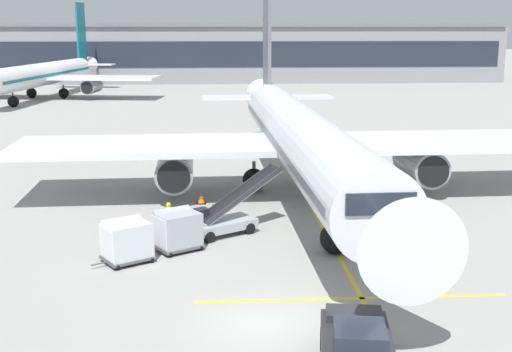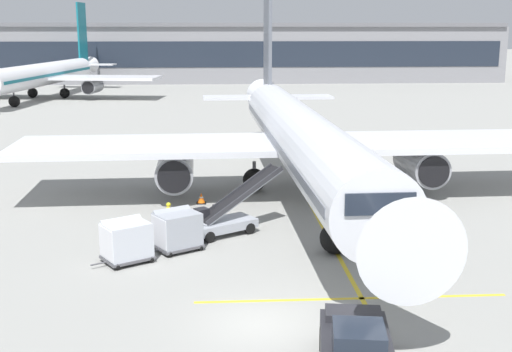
{
  "view_description": "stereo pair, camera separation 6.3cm",
  "coord_description": "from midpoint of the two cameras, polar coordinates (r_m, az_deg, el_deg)",
  "views": [
    {
      "loc": [
        -1.51,
        -21.25,
        10.07
      ],
      "look_at": [
        0.52,
        10.4,
        2.97
      ],
      "focal_mm": 46.46,
      "sensor_mm": 36.0,
      "label": 1
    },
    {
      "loc": [
        -1.44,
        -21.25,
        10.07
      ],
      "look_at": [
        0.52,
        10.4,
        2.97
      ],
      "focal_mm": 46.46,
      "sensor_mm": 36.0,
      "label": 2
    }
  ],
  "objects": [
    {
      "name": "pushback_tug",
      "position": [
        20.42,
        8.63,
        -14.46
      ],
      "size": [
        2.71,
        4.66,
        1.83
      ],
      "color": "#232328",
      "rests_on": "ground"
    },
    {
      "name": "apron_guidance_line_stop_bar",
      "position": [
        25.9,
        8.2,
        -10.39
      ],
      "size": [
        12.0,
        0.2,
        0.01
      ],
      "color": "yellow",
      "rests_on": "ground"
    },
    {
      "name": "safety_cone_engine_keepout",
      "position": [
        35.6,
        -6.26,
        -3.4
      ],
      "size": [
        0.53,
        0.53,
        0.61
      ],
      "color": "black",
      "rests_on": "ground"
    },
    {
      "name": "safety_cone_wingtip",
      "position": [
        39.01,
        -4.8,
        -1.92
      ],
      "size": [
        0.56,
        0.56,
        0.64
      ],
      "color": "black",
      "rests_on": "ground"
    },
    {
      "name": "distant_airplane",
      "position": [
        102.07,
        -17.8,
        8.32
      ],
      "size": [
        33.8,
        42.02,
        14.27
      ],
      "color": "white",
      "rests_on": "ground"
    },
    {
      "name": "ground_plane",
      "position": [
        23.56,
        0.28,
        -12.69
      ],
      "size": [
        600.0,
        600.0,
        0.0
      ],
      "primitive_type": "plane",
      "color": "gray"
    },
    {
      "name": "belt_loader",
      "position": [
        33.12,
        -2.69,
        -3.5
      ],
      "size": [
        5.09,
        3.86,
        3.16
      ],
      "color": "#A3A8B2",
      "rests_on": "ground"
    },
    {
      "name": "baggage_cart_second",
      "position": [
        29.68,
        -11.17,
        -5.43
      ],
      "size": [
        2.73,
        2.42,
        1.91
      ],
      "color": "#515156",
      "rests_on": "ground"
    },
    {
      "name": "apron_guidance_line_lead_in",
      "position": [
        40.56,
        4.28,
        -1.79
      ],
      "size": [
        0.2,
        110.0,
        0.01
      ],
      "color": "yellow",
      "rests_on": "ground"
    },
    {
      "name": "parked_airplane",
      "position": [
        40.59,
        3.62,
        3.41
      ],
      "size": [
        34.59,
        44.0,
        14.81
      ],
      "color": "silver",
      "rests_on": "ground"
    },
    {
      "name": "terminal_building",
      "position": [
        131.99,
        -1.48,
        10.61
      ],
      "size": [
        99.05,
        19.68,
        11.01
      ],
      "color": "gray",
      "rests_on": "ground"
    },
    {
      "name": "ground_crew_by_carts",
      "position": [
        32.84,
        -7.57,
        -3.54
      ],
      "size": [
        0.43,
        0.46,
        1.74
      ],
      "color": "#514C42",
      "rests_on": "ground"
    },
    {
      "name": "baggage_cart_lead",
      "position": [
        30.87,
        -6.88,
        -4.57
      ],
      "size": [
        2.73,
        2.42,
        1.91
      ],
      "color": "#515156",
      "rests_on": "ground"
    },
    {
      "name": "ground_crew_by_loader",
      "position": [
        32.08,
        -7.58,
        -3.93
      ],
      "size": [
        0.55,
        0.35,
        1.74
      ],
      "color": "black",
      "rests_on": "ground"
    }
  ]
}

